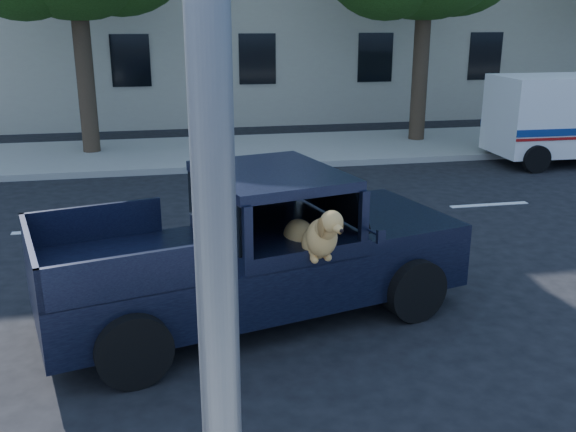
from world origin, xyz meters
name	(u,v)px	position (x,y,z in m)	size (l,w,h in m)	color
ground	(339,292)	(0.00, 0.00, 0.00)	(120.00, 120.00, 0.00)	black
far_sidewalk	(246,151)	(0.00, 9.20, 0.07)	(60.00, 4.00, 0.15)	gray
lane_stripes	(392,211)	(2.00, 3.40, 0.01)	(21.60, 0.14, 0.01)	silver
pickup_truck	(248,269)	(-1.28, -0.46, 0.61)	(5.33, 3.16, 1.79)	black
mail_truck	(567,125)	(7.70, 6.57, 0.94)	(3.96, 2.06, 2.15)	silver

